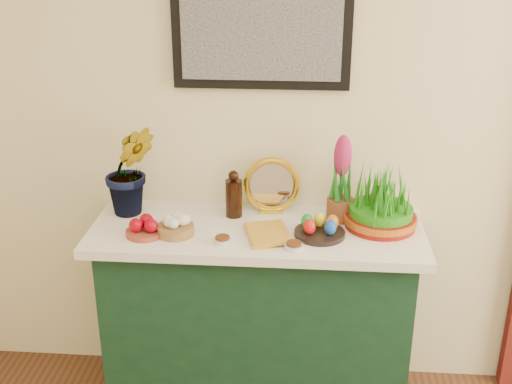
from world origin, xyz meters
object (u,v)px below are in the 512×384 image
(hyacinth_green, at_px, (129,156))
(mirror, at_px, (272,186))
(book, at_px, (248,235))
(wheatgrass_sabzeh, at_px, (381,203))
(sideboard, at_px, (257,320))

(hyacinth_green, distance_m, mirror, 0.63)
(hyacinth_green, distance_m, book, 0.62)
(hyacinth_green, height_order, wheatgrass_sabzeh, hyacinth_green)
(sideboard, distance_m, book, 0.49)
(hyacinth_green, relative_size, book, 2.44)
(sideboard, bearing_deg, mirror, 73.24)
(mirror, bearing_deg, hyacinth_green, -173.74)
(mirror, relative_size, wheatgrass_sabzeh, 0.84)
(sideboard, bearing_deg, book, -104.59)
(sideboard, relative_size, book, 5.95)
(mirror, bearing_deg, book, -105.92)
(hyacinth_green, xyz_separation_m, mirror, (0.61, 0.07, -0.14))
(sideboard, height_order, wheatgrass_sabzeh, wheatgrass_sabzeh)
(mirror, relative_size, book, 1.17)
(wheatgrass_sabzeh, bearing_deg, sideboard, -174.92)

